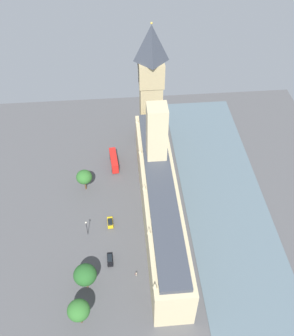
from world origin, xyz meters
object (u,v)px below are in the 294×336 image
Objects in this scene: clock_tower at (151,84)px; car_yellow_cab_far_end at (110,222)px; plane_tree_near_tower at (85,275)px; plane_tree_by_river_gate at (79,310)px; street_lamp_kerbside at (86,226)px; plane_tree_under_trees at (84,177)px; pedestrian_corner at (136,274)px; parliament_building at (160,197)px; street_lamp_midblock at (87,268)px; double_decker_bus_opposite_hall at (114,160)px; car_black_trailing at (110,259)px.

car_yellow_cab_far_end is at bearing 68.29° from clock_tower.
clock_tower is 74.67m from plane_tree_near_tower.
street_lamp_kerbside is (-1.10, -29.84, -2.72)m from plane_tree_by_river_gate.
plane_tree_by_river_gate is at bearing 90.03° from plane_tree_under_trees.
parliament_building is at bearing -23.56° from pedestrian_corner.
plane_tree_by_river_gate is 1.44× the size of street_lamp_midblock.
pedestrian_corner is 16.20m from plane_tree_near_tower.
double_decker_bus_opposite_hall is 52.18m from plane_tree_near_tower.
plane_tree_near_tower is (24.24, 25.26, -2.54)m from parliament_building.
clock_tower is 72.02m from street_lamp_midblock.
plane_tree_by_river_gate is 14.44m from street_lamp_midblock.
car_yellow_cab_far_end is 20.74m from street_lamp_midblock.
street_lamp_midblock reaches higher than car_black_trailing.
street_lamp_kerbside is at bearing -89.08° from plane_tree_near_tower.
double_decker_bus_opposite_hall is 49.09m from pedestrian_corner.
double_decker_bus_opposite_hall is at bearing 46.18° from clock_tower.
double_decker_bus_opposite_hall is 1.09× the size of plane_tree_near_tower.
car_black_trailing is at bearing 123.29° from street_lamp_kerbside.
street_lamp_midblock is at bearing 92.43° from street_lamp_kerbside.
plane_tree_under_trees is (1.43, -39.64, -0.58)m from plane_tree_near_tower.
plane_tree_under_trees is at bearing 22.48° from pedestrian_corner.
plane_tree_under_trees reaches higher than street_lamp_kerbside.
parliament_building is 44.19m from plane_tree_by_river_gate.
plane_tree_by_river_gate is at bearing 71.26° from clock_tower.
car_yellow_cab_far_end is at bearing -155.42° from street_lamp_kerbside.
clock_tower is 43.32m from plane_tree_under_trees.
plane_tree_near_tower is at bearing -110.38° from car_yellow_cab_far_end.
clock_tower reaches higher than plane_tree_near_tower.
pedestrian_corner is at bearing 80.96° from clock_tower.
plane_tree_by_river_gate is at bearing 54.48° from parliament_building.
clock_tower is at bearing -138.85° from double_decker_bus_opposite_hall.
car_yellow_cab_far_end is (17.00, 2.63, -8.53)m from parliament_building.
parliament_building reaches higher than double_decker_bus_opposite_hall.
street_lamp_midblock is at bearing 42.40° from parliament_building.
car_yellow_cab_far_end is 0.47× the size of plane_tree_by_river_gate.
pedestrian_corner is at bearing 132.04° from street_lamp_kerbside.
street_lamp_midblock is at bearing 34.11° from car_black_trailing.
street_lamp_kerbside is at bearing 62.29° from clock_tower.
street_lamp_kerbside is at bearing 40.96° from pedestrian_corner.
car_black_trailing is at bearing 81.70° from double_decker_bus_opposite_hall.
double_decker_bus_opposite_hall is at bearing -100.33° from plane_tree_near_tower.
car_yellow_cab_far_end reaches higher than pedestrian_corner.
pedestrian_corner is (-7.92, 5.81, -0.15)m from car_black_trailing.
pedestrian_corner is at bearing 67.52° from parliament_building.
parliament_building is 32.67m from street_lamp_midblock.
parliament_building reaches higher than car_black_trailing.
plane_tree_under_trees reaches higher than street_lamp_midblock.
street_lamp_kerbside is at bearing -92.11° from plane_tree_by_river_gate.
pedestrian_corner is 22.87m from street_lamp_kerbside.
street_lamp_kerbside is (15.10, -16.75, 3.83)m from pedestrian_corner.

